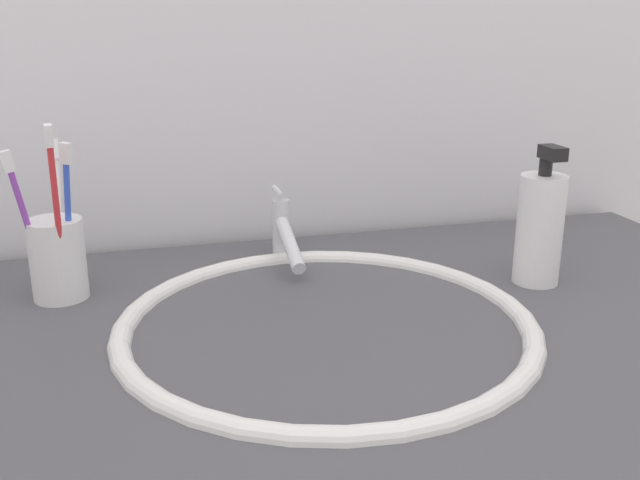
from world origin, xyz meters
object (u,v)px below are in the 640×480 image
toothbrush_cup (58,259)px  toothbrush_red (56,205)px  toothbrush_purple (25,217)px  toothbrush_blue (68,210)px  faucet (284,233)px  soap_dispenser (540,227)px  toothbrush_white (59,203)px

toothbrush_cup → toothbrush_red: toothbrush_red is taller
toothbrush_cup → toothbrush_purple: toothbrush_purple is taller
toothbrush_blue → toothbrush_purple: bearing=-173.6°
faucet → toothbrush_purple: bearing=-167.7°
toothbrush_red → soap_dispenser: (0.57, -0.07, -0.05)m
toothbrush_cup → toothbrush_red: (0.01, -0.03, 0.07)m
toothbrush_red → toothbrush_white: bearing=93.4°
toothbrush_cup → soap_dispenser: 0.59m
soap_dispenser → toothbrush_purple: bearing=171.8°
faucet → toothbrush_blue: 0.28m
toothbrush_white → toothbrush_purple: size_ratio=0.99×
toothbrush_red → soap_dispenser: 0.57m
faucet → toothbrush_blue: (-0.27, -0.06, 0.07)m
toothbrush_red → toothbrush_blue: bearing=68.0°
toothbrush_red → soap_dispenser: toothbrush_red is taller
toothbrush_white → toothbrush_red: size_ratio=0.85×
faucet → toothbrush_cup: size_ratio=1.56×
faucet → toothbrush_purple: toothbrush_purple is taller
toothbrush_white → toothbrush_red: toothbrush_red is taller
soap_dispenser → toothbrush_cup: bearing=170.1°
toothbrush_cup → toothbrush_white: toothbrush_white is taller
faucet → soap_dispenser: soap_dispenser is taller
faucet → toothbrush_white: 0.29m
faucet → toothbrush_purple: size_ratio=0.85×
toothbrush_blue → soap_dispenser: bearing=-9.3°
toothbrush_cup → toothbrush_purple: bearing=-154.2°
toothbrush_cup → toothbrush_red: bearing=-75.1°
soap_dispenser → toothbrush_blue: bearing=170.7°
faucet → soap_dispenser: 0.33m
toothbrush_cup → toothbrush_white: size_ratio=0.55×
toothbrush_purple → toothbrush_blue: bearing=6.4°
toothbrush_blue → soap_dispenser: 0.57m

